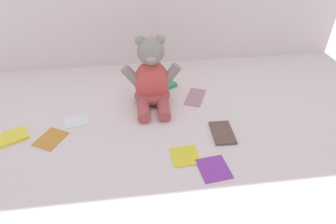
% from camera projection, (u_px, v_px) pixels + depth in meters
% --- Properties ---
extents(ground_plane, '(3.20, 3.20, 0.00)m').
position_uv_depth(ground_plane, '(169.00, 117.00, 1.21)').
color(ground_plane, silver).
extents(teddy_bear, '(0.25, 0.22, 0.30)m').
position_uv_depth(teddy_bear, '(152.00, 80.00, 1.23)').
color(teddy_bear, '#D84C47').
rests_on(teddy_bear, ground_plane).
extents(book_case_0, '(0.12, 0.15, 0.01)m').
position_uv_depth(book_case_0, '(195.00, 97.00, 1.33)').
color(book_case_0, '#A67883').
rests_on(book_case_0, ground_plane).
extents(book_case_1, '(0.08, 0.13, 0.01)m').
position_uv_depth(book_case_1, '(222.00, 133.00, 1.13)').
color(book_case_1, brown).
rests_on(book_case_1, ground_plane).
extents(book_case_2, '(0.10, 0.10, 0.01)m').
position_uv_depth(book_case_2, '(185.00, 155.00, 1.03)').
color(book_case_2, yellow).
rests_on(book_case_2, ground_plane).
extents(book_case_3, '(0.11, 0.12, 0.01)m').
position_uv_depth(book_case_3, '(214.00, 168.00, 0.99)').
color(book_case_3, purple).
rests_on(book_case_3, ground_plane).
extents(book_case_4, '(0.15, 0.12, 0.01)m').
position_uv_depth(book_case_4, '(9.00, 138.00, 1.10)').
color(book_case_4, yellow).
rests_on(book_case_4, ground_plane).
extents(book_case_5, '(0.10, 0.09, 0.01)m').
position_uv_depth(book_case_5, '(76.00, 121.00, 1.19)').
color(book_case_5, silver).
rests_on(book_case_5, ground_plane).
extents(book_case_6, '(0.11, 0.13, 0.02)m').
position_uv_depth(book_case_6, '(164.00, 83.00, 1.41)').
color(book_case_6, '#329A57').
rests_on(book_case_6, ground_plane).
extents(book_case_7, '(0.13, 0.13, 0.01)m').
position_uv_depth(book_case_7, '(51.00, 138.00, 1.10)').
color(book_case_7, '#C9802E').
rests_on(book_case_7, ground_plane).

